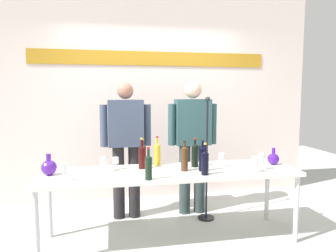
{
  "coord_description": "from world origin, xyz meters",
  "views": [
    {
      "loc": [
        -0.61,
        -3.02,
        1.52
      ],
      "look_at": [
        0.0,
        0.15,
        1.18
      ],
      "focal_mm": 32.83,
      "sensor_mm": 36.0,
      "label": 1
    }
  ],
  "objects_px": {
    "presenter_left": "(126,141)",
    "wine_bottle_5": "(184,157)",
    "wine_bottle_1": "(157,153)",
    "wine_bottle_2": "(205,162)",
    "decanter_blue_right": "(273,159)",
    "wine_glass_right_0": "(255,161)",
    "wine_bottle_6": "(203,158)",
    "wine_bottle_7": "(195,154)",
    "wine_bottle_0": "(149,166)",
    "presenter_right": "(192,138)",
    "wine_glass_right_2": "(221,157)",
    "wine_glass_left_2": "(115,161)",
    "wine_glass_left_0": "(63,168)",
    "microphone_stand": "(207,179)",
    "decanter_blue_left": "(49,167)",
    "wine_bottle_3": "(143,154)",
    "wine_glass_right_1": "(261,158)",
    "wine_bottle_4": "(142,156)",
    "wine_glass_left_1": "(103,162)",
    "display_table": "(171,175)"
  },
  "relations": [
    {
      "from": "presenter_left",
      "to": "wine_glass_left_0",
      "type": "relative_size",
      "value": 10.23
    },
    {
      "from": "wine_bottle_6",
      "to": "wine_bottle_0",
      "type": "bearing_deg",
      "value": -159.43
    },
    {
      "from": "wine_bottle_7",
      "to": "wine_glass_left_2",
      "type": "distance_m",
      "value": 0.84
    },
    {
      "from": "wine_bottle_6",
      "to": "wine_bottle_7",
      "type": "bearing_deg",
      "value": 98.42
    },
    {
      "from": "presenter_right",
      "to": "wine_bottle_5",
      "type": "relative_size",
      "value": 5.36
    },
    {
      "from": "presenter_left",
      "to": "wine_glass_right_2",
      "type": "distance_m",
      "value": 1.17
    },
    {
      "from": "wine_bottle_6",
      "to": "wine_bottle_7",
      "type": "xyz_separation_m",
      "value": [
        -0.03,
        0.19,
        -0.0
      ]
    },
    {
      "from": "wine_glass_left_0",
      "to": "wine_glass_left_2",
      "type": "distance_m",
      "value": 0.57
    },
    {
      "from": "presenter_right",
      "to": "wine_bottle_6",
      "type": "xyz_separation_m",
      "value": [
        -0.1,
        -0.76,
        -0.09
      ]
    },
    {
      "from": "wine_bottle_1",
      "to": "microphone_stand",
      "type": "height_order",
      "value": "microphone_stand"
    },
    {
      "from": "presenter_right",
      "to": "wine_glass_right_1",
      "type": "height_order",
      "value": "presenter_right"
    },
    {
      "from": "presenter_left",
      "to": "wine_bottle_5",
      "type": "xyz_separation_m",
      "value": [
        0.55,
        -0.72,
        -0.07
      ]
    },
    {
      "from": "decanter_blue_left",
      "to": "wine_bottle_3",
      "type": "bearing_deg",
      "value": 13.45
    },
    {
      "from": "decanter_blue_left",
      "to": "wine_glass_left_0",
      "type": "bearing_deg",
      "value": -53.6
    },
    {
      "from": "wine_bottle_4",
      "to": "wine_glass_left_2",
      "type": "distance_m",
      "value": 0.28
    },
    {
      "from": "wine_bottle_3",
      "to": "wine_glass_left_0",
      "type": "bearing_deg",
      "value": -149.61
    },
    {
      "from": "wine_bottle_3",
      "to": "wine_bottle_0",
      "type": "bearing_deg",
      "value": -90.73
    },
    {
      "from": "wine_bottle_0",
      "to": "wine_bottle_3",
      "type": "xyz_separation_m",
      "value": [
        0.01,
        0.56,
        0.0
      ]
    },
    {
      "from": "wine_bottle_2",
      "to": "wine_bottle_7",
      "type": "height_order",
      "value": "same"
    },
    {
      "from": "wine_glass_left_2",
      "to": "display_table",
      "type": "bearing_deg",
      "value": -14.64
    },
    {
      "from": "decanter_blue_left",
      "to": "wine_glass_left_1",
      "type": "relative_size",
      "value": 1.36
    },
    {
      "from": "display_table",
      "to": "wine_glass_left_2",
      "type": "relative_size",
      "value": 20.09
    },
    {
      "from": "decanter_blue_left",
      "to": "wine_glass_left_2",
      "type": "relative_size",
      "value": 1.61
    },
    {
      "from": "microphone_stand",
      "to": "wine_bottle_6",
      "type": "bearing_deg",
      "value": -112.51
    },
    {
      "from": "wine_bottle_3",
      "to": "wine_bottle_7",
      "type": "relative_size",
      "value": 0.94
    },
    {
      "from": "wine_bottle_1",
      "to": "wine_bottle_2",
      "type": "bearing_deg",
      "value": -51.32
    },
    {
      "from": "presenter_right",
      "to": "presenter_left",
      "type": "bearing_deg",
      "value": 180.0
    },
    {
      "from": "wine_glass_left_0",
      "to": "wine_glass_left_1",
      "type": "distance_m",
      "value": 0.42
    },
    {
      "from": "decanter_blue_right",
      "to": "wine_glass_right_0",
      "type": "xyz_separation_m",
      "value": [
        -0.36,
        -0.27,
        0.05
      ]
    },
    {
      "from": "wine_glass_left_2",
      "to": "wine_bottle_5",
      "type": "bearing_deg",
      "value": -14.83
    },
    {
      "from": "presenter_left",
      "to": "wine_glass_right_2",
      "type": "xyz_separation_m",
      "value": [
        0.99,
        -0.62,
        -0.11
      ]
    },
    {
      "from": "wine_glass_left_2",
      "to": "wine_glass_right_1",
      "type": "height_order",
      "value": "wine_glass_right_1"
    },
    {
      "from": "wine_glass_left_0",
      "to": "wine_bottle_7",
      "type": "bearing_deg",
      "value": 12.6
    },
    {
      "from": "wine_glass_right_1",
      "to": "wine_bottle_4",
      "type": "bearing_deg",
      "value": 166.8
    },
    {
      "from": "wine_glass_left_1",
      "to": "wine_glass_right_0",
      "type": "xyz_separation_m",
      "value": [
        1.49,
        -0.29,
        0.01
      ]
    },
    {
      "from": "decanter_blue_right",
      "to": "wine_glass_right_0",
      "type": "height_order",
      "value": "decanter_blue_right"
    },
    {
      "from": "decanter_blue_right",
      "to": "wine_bottle_7",
      "type": "xyz_separation_m",
      "value": [
        -0.88,
        0.07,
        0.07
      ]
    },
    {
      "from": "wine_bottle_7",
      "to": "wine_glass_right_0",
      "type": "distance_m",
      "value": 0.63
    },
    {
      "from": "decanter_blue_right",
      "to": "wine_glass_left_1",
      "type": "distance_m",
      "value": 1.85
    },
    {
      "from": "microphone_stand",
      "to": "wine_glass_left_2",
      "type": "bearing_deg",
      "value": -164.56
    },
    {
      "from": "wine_bottle_2",
      "to": "wine_glass_left_2",
      "type": "height_order",
      "value": "wine_bottle_2"
    },
    {
      "from": "presenter_left",
      "to": "wine_bottle_2",
      "type": "relative_size",
      "value": 5.29
    },
    {
      "from": "wine_bottle_7",
      "to": "microphone_stand",
      "type": "relative_size",
      "value": 0.21
    },
    {
      "from": "wine_glass_right_1",
      "to": "wine_bottle_2",
      "type": "bearing_deg",
      "value": -172.7
    },
    {
      "from": "wine_glass_left_0",
      "to": "wine_bottle_5",
      "type": "bearing_deg",
      "value": 7.04
    },
    {
      "from": "presenter_left",
      "to": "wine_bottle_7",
      "type": "xyz_separation_m",
      "value": [
        0.7,
        -0.57,
        -0.08
      ]
    },
    {
      "from": "wine_glass_left_0",
      "to": "wine_glass_left_1",
      "type": "height_order",
      "value": "wine_glass_left_0"
    },
    {
      "from": "wine_bottle_1",
      "to": "wine_bottle_4",
      "type": "height_order",
      "value": "wine_bottle_4"
    },
    {
      "from": "wine_glass_left_1",
      "to": "microphone_stand",
      "type": "distance_m",
      "value": 1.31
    },
    {
      "from": "wine_bottle_7",
      "to": "wine_bottle_2",
      "type": "bearing_deg",
      "value": -88.95
    }
  ]
}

